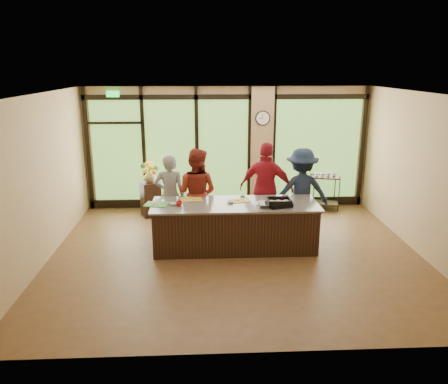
{
  "coord_description": "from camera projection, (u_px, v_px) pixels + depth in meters",
  "views": [
    {
      "loc": [
        -0.6,
        -7.67,
        3.46
      ],
      "look_at": [
        -0.21,
        0.4,
        1.12
      ],
      "focal_mm": 35.0,
      "sensor_mm": 36.0,
      "label": 1
    }
  ],
  "objects": [
    {
      "name": "prep_bowl_near",
      "position": [
        173.0,
        204.0,
        8.28
      ],
      "size": [
        0.17,
        0.17,
        0.04
      ],
      "primitive_type": "imported",
      "rotation": [
        0.0,
        0.0,
        -0.22
      ],
      "color": "white",
      "rests_on": "countertop"
    },
    {
      "name": "cutting_board_left",
      "position": [
        157.0,
        204.0,
        8.31
      ],
      "size": [
        0.49,
        0.4,
        0.01
      ],
      "primitive_type": "cube",
      "rotation": [
        0.0,
        0.0,
        -0.19
      ],
      "color": "green",
      "rests_on": "countertop"
    },
    {
      "name": "prep_bowl_mid",
      "position": [
        230.0,
        202.0,
        8.4
      ],
      "size": [
        0.14,
        0.14,
        0.04
      ],
      "primitive_type": "imported",
      "rotation": [
        0.0,
        0.0,
        -0.15
      ],
      "color": "white",
      "rests_on": "countertop"
    },
    {
      "name": "cook_midright",
      "position": [
        266.0,
        189.0,
        9.18
      ],
      "size": [
        1.24,
        0.83,
        1.96
      ],
      "primitive_type": "imported",
      "rotation": [
        0.0,
        0.0,
        2.81
      ],
      "color": "maroon",
      "rests_on": "floor"
    },
    {
      "name": "right_wall",
      "position": [
        424.0,
        176.0,
        8.1
      ],
      "size": [
        0.0,
        6.0,
        6.0
      ],
      "primitive_type": "plane",
      "rotation": [
        1.57,
        0.0,
        -1.57
      ],
      "color": "tan",
      "rests_on": "floor"
    },
    {
      "name": "floor",
      "position": [
        236.0,
        254.0,
        8.35
      ],
      "size": [
        7.0,
        7.0,
        0.0
      ],
      "primitive_type": "plane",
      "color": "brown",
      "rests_on": "ground"
    },
    {
      "name": "back_wall",
      "position": [
        227.0,
        148.0,
        10.82
      ],
      "size": [
        7.0,
        0.0,
        7.0
      ],
      "primitive_type": "plane",
      "rotation": [
        1.57,
        0.0,
        0.0
      ],
      "color": "tan",
      "rests_on": "floor"
    },
    {
      "name": "cook_left",
      "position": [
        170.0,
        195.0,
        9.1
      ],
      "size": [
        0.64,
        0.42,
        1.73
      ],
      "primitive_type": "imported",
      "rotation": [
        0.0,
        0.0,
        3.16
      ],
      "color": "gray",
      "rests_on": "floor"
    },
    {
      "name": "roasting_pan",
      "position": [
        279.0,
        204.0,
        8.21
      ],
      "size": [
        0.51,
        0.44,
        0.08
      ],
      "primitive_type": "cube",
      "rotation": [
        0.0,
        0.0,
        0.28
      ],
      "color": "black",
      "rests_on": "countertop"
    },
    {
      "name": "flower_stand",
      "position": [
        151.0,
        199.0,
        10.39
      ],
      "size": [
        0.54,
        0.54,
        0.83
      ],
      "primitive_type": "cube",
      "rotation": [
        0.0,
        0.0,
        0.41
      ],
      "color": "black",
      "rests_on": "floor"
    },
    {
      "name": "window_wall",
      "position": [
        234.0,
        153.0,
        10.81
      ],
      "size": [
        6.9,
        0.12,
        3.0
      ],
      "color": "tan",
      "rests_on": "floor"
    },
    {
      "name": "island_base",
      "position": [
        235.0,
        227.0,
        8.52
      ],
      "size": [
        3.1,
        1.0,
        0.88
      ],
      "primitive_type": "cube",
      "color": "black",
      "rests_on": "floor"
    },
    {
      "name": "wall_clock",
      "position": [
        263.0,
        118.0,
        10.52
      ],
      "size": [
        0.36,
        0.04,
        0.36
      ],
      "color": "black",
      "rests_on": "window_wall"
    },
    {
      "name": "cutting_board_center",
      "position": [
        191.0,
        199.0,
        8.61
      ],
      "size": [
        0.47,
        0.38,
        0.01
      ],
      "primitive_type": "cube",
      "rotation": [
        0.0,
        0.0,
        0.16
      ],
      "color": "gold",
      "rests_on": "countertop"
    },
    {
      "name": "countertop",
      "position": [
        235.0,
        204.0,
        8.39
      ],
      "size": [
        3.2,
        1.1,
        0.04
      ],
      "primitive_type": "cube",
      "color": "slate",
      "rests_on": "island_base"
    },
    {
      "name": "left_wall",
      "position": [
        41.0,
        180.0,
        7.77
      ],
      "size": [
        0.0,
        6.0,
        6.0
      ],
      "primitive_type": "plane",
      "rotation": [
        1.57,
        0.0,
        1.57
      ],
      "color": "tan",
      "rests_on": "floor"
    },
    {
      "name": "ceiling",
      "position": [
        237.0,
        94.0,
        7.52
      ],
      "size": [
        7.0,
        7.0,
        0.0
      ],
      "primitive_type": "plane",
      "rotation": [
        3.14,
        0.0,
        0.0
      ],
      "color": "white",
      "rests_on": "back_wall"
    },
    {
      "name": "mixing_bowl",
      "position": [
        265.0,
        205.0,
        8.18
      ],
      "size": [
        0.35,
        0.35,
        0.08
      ],
      "primitive_type": "imported",
      "rotation": [
        0.0,
        0.0,
        0.08
      ],
      "color": "silver",
      "rests_on": "countertop"
    },
    {
      "name": "prep_bowl_far",
      "position": [
        242.0,
        196.0,
        8.83
      ],
      "size": [
        0.16,
        0.16,
        0.03
      ],
      "primitive_type": "imported",
      "rotation": [
        0.0,
        0.0,
        -0.42
      ],
      "color": "white",
      "rests_on": "countertop"
    },
    {
      "name": "cook_midleft",
      "position": [
        196.0,
        192.0,
        9.07
      ],
      "size": [
        1.11,
        1.01,
        1.86
      ],
      "primitive_type": "imported",
      "rotation": [
        0.0,
        0.0,
        2.73
      ],
      "color": "maroon",
      "rests_on": "floor"
    },
    {
      "name": "red_ramekin",
      "position": [
        179.0,
        203.0,
        8.23
      ],
      "size": [
        0.15,
        0.15,
        0.09
      ],
      "primitive_type": "imported",
      "rotation": [
        0.0,
        0.0,
        -0.4
      ],
      "color": "red",
      "rests_on": "countertop"
    },
    {
      "name": "cutting_board_right",
      "position": [
        240.0,
        201.0,
        8.54
      ],
      "size": [
        0.4,
        0.33,
        0.01
      ],
      "primitive_type": "cube",
      "rotation": [
        0.0,
        0.0,
        0.15
      ],
      "color": "gold",
      "rests_on": "countertop"
    },
    {
      "name": "bar_cart",
      "position": [
        325.0,
        188.0,
        10.77
      ],
      "size": [
        0.77,
        0.56,
        0.95
      ],
      "rotation": [
        0.0,
        0.0,
        -0.26
      ],
      "color": "black",
      "rests_on": "floor"
    },
    {
      "name": "cook_right",
      "position": [
        301.0,
        192.0,
        9.18
      ],
      "size": [
        1.19,
        0.69,
        1.84
      ],
      "primitive_type": "imported",
      "rotation": [
        0.0,
        0.0,
        3.15
      ],
      "color": "#192338",
      "rests_on": "floor"
    },
    {
      "name": "flower_vase",
      "position": [
        150.0,
        176.0,
        10.24
      ],
      "size": [
        0.34,
        0.34,
        0.29
      ],
      "primitive_type": "imported",
      "rotation": [
        0.0,
        0.0,
        0.25
      ],
      "color": "#957E51",
      "rests_on": "flower_stand"
    }
  ]
}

